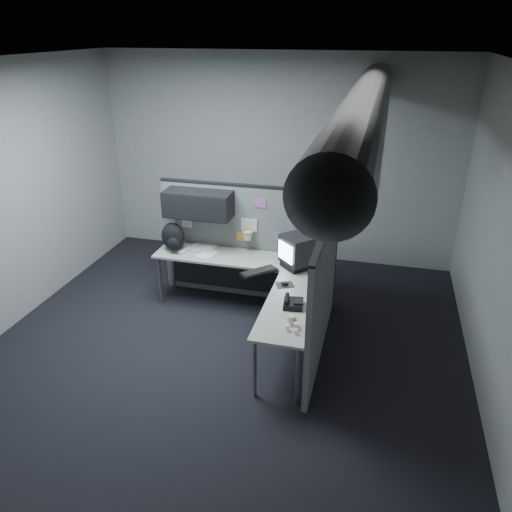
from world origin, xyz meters
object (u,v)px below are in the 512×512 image
(desk, at_px, (253,276))
(keyboard, at_px, (259,272))
(phone, at_px, (293,303))
(monitor, at_px, (298,251))
(backpack, at_px, (173,237))

(desk, xyz_separation_m, keyboard, (0.11, -0.12, 0.14))
(desk, height_order, phone, phone)
(desk, height_order, monitor, monitor)
(keyboard, xyz_separation_m, phone, (0.55, -0.68, 0.02))
(keyboard, bearing_deg, phone, -52.57)
(desk, relative_size, phone, 9.11)
(keyboard, distance_m, phone, 0.88)
(monitor, relative_size, backpack, 1.35)
(phone, height_order, backpack, backpack)
(keyboard, bearing_deg, monitor, 33.00)
(backpack, bearing_deg, keyboard, -20.97)
(desk, bearing_deg, phone, -50.39)
(keyboard, height_order, backpack, backpack)
(keyboard, bearing_deg, desk, 131.33)
(monitor, xyz_separation_m, phone, (0.12, -0.98, -0.18))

